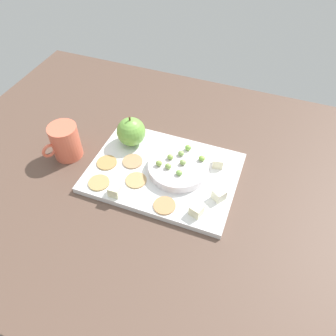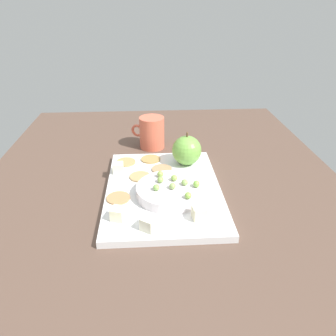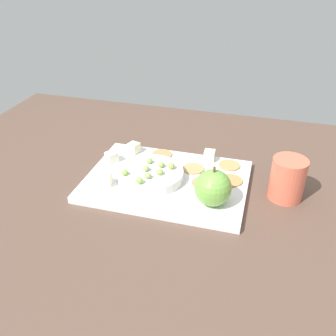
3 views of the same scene
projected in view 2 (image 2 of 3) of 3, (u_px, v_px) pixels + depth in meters
table at (164, 202)px, 78.59cm from camera, size 129.62×93.68×3.89cm
platter at (163, 190)px, 78.16cm from camera, size 37.86×27.13×1.62cm
serving_dish at (170, 191)px, 74.13cm from camera, size 15.57×15.57×2.36cm
apple_whole at (187, 150)px, 86.92cm from camera, size 7.93×7.93×7.93cm
apple_stem at (187, 135)px, 84.77cm from camera, size 0.50×0.50×1.20cm
cheese_cube_0 at (199, 213)px, 66.31cm from camera, size 3.05×3.05×2.68cm
cheese_cube_1 at (118, 214)px, 66.05cm from camera, size 3.37×3.37×2.68cm
cheese_cube_2 at (149, 224)px, 63.18cm from camera, size 3.71×3.71×2.68cm
cheese_cube_3 at (118, 168)px, 83.69cm from camera, size 2.76×2.76×2.68cm
cracker_0 at (151, 159)px, 90.69cm from camera, size 5.33×5.33×0.40cm
cracker_1 at (118, 198)px, 73.28cm from camera, size 5.33×5.33×0.40cm
cracker_2 at (160, 169)px, 85.40cm from camera, size 5.33×5.33×0.40cm
cracker_3 at (140, 177)px, 81.95cm from camera, size 5.33×5.33×0.40cm
cracker_4 at (126, 162)px, 89.09cm from camera, size 5.33×5.33×0.40cm
grape_0 at (172, 186)px, 72.39cm from camera, size 1.64×1.48×1.39cm
grape_1 at (196, 184)px, 73.02cm from camera, size 1.64×1.48×1.56cm
grape_2 at (160, 174)px, 77.07cm from camera, size 1.64×1.48×1.51cm
grape_3 at (185, 182)px, 73.88cm from camera, size 1.64×1.48×1.33cm
grape_4 at (188, 195)px, 68.96cm from camera, size 1.64×1.48×1.40cm
grape_5 at (156, 187)px, 71.93cm from camera, size 1.64×1.48×1.33cm
grape_6 at (174, 178)px, 75.67cm from camera, size 1.64×1.48×1.36cm
grape_7 at (160, 180)px, 74.86cm from camera, size 1.64×1.48×1.42cm
cup at (152, 133)px, 100.14cm from camera, size 7.66×10.41×9.74cm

